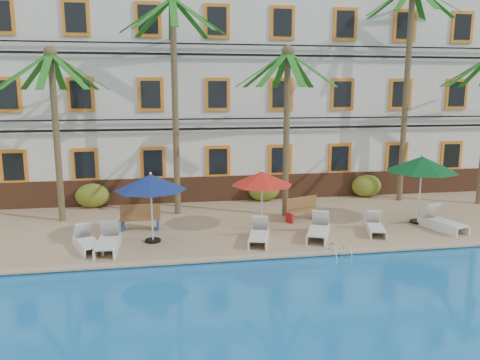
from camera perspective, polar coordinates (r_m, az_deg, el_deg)
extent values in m
plane|color=#384C23|center=(16.11, 5.81, -8.88)|extent=(100.00, 100.00, 0.00)
cube|color=tan|center=(20.72, 2.15, -3.97)|extent=(30.00, 12.00, 0.25)
cube|color=tan|center=(15.20, 6.74, -9.00)|extent=(30.00, 0.35, 0.06)
cube|color=silver|center=(24.94, -0.14, 10.46)|extent=(25.00, 6.00, 10.00)
cube|color=brown|center=(22.40, 1.15, -0.92)|extent=(25.00, 0.12, 1.20)
cube|color=orange|center=(22.72, -25.86, 1.48)|extent=(1.15, 0.10, 1.50)
cube|color=black|center=(22.67, -25.89, 1.46)|extent=(0.85, 0.04, 1.20)
cube|color=orange|center=(22.06, -18.36, 1.77)|extent=(1.15, 0.10, 1.50)
cube|color=black|center=(22.01, -18.38, 1.75)|extent=(0.85, 0.04, 1.20)
cube|color=orange|center=(21.80, -10.54, 2.04)|extent=(1.15, 0.10, 1.50)
cube|color=black|center=(21.75, -10.55, 2.02)|extent=(0.85, 0.04, 1.20)
cube|color=orange|center=(21.96, -2.69, 2.27)|extent=(1.15, 0.10, 1.50)
cube|color=black|center=(21.91, -2.67, 2.25)|extent=(0.85, 0.04, 1.20)
cube|color=orange|center=(22.51, 4.92, 2.46)|extent=(1.15, 0.10, 1.50)
cube|color=black|center=(22.46, 4.95, 2.44)|extent=(0.85, 0.04, 1.20)
cube|color=orange|center=(23.44, 12.04, 2.59)|extent=(1.15, 0.10, 1.50)
cube|color=black|center=(23.39, 12.09, 2.57)|extent=(0.85, 0.04, 1.20)
cube|color=orange|center=(24.70, 18.54, 2.68)|extent=(1.15, 0.10, 1.50)
cube|color=black|center=(24.66, 18.59, 2.66)|extent=(0.85, 0.04, 1.20)
cube|color=orange|center=(26.24, 24.33, 2.73)|extent=(1.15, 0.10, 1.50)
cube|color=black|center=(26.20, 24.39, 2.71)|extent=(0.85, 0.04, 1.20)
cube|color=orange|center=(22.48, -26.51, 9.29)|extent=(1.15, 0.10, 1.50)
cube|color=black|center=(22.43, -26.55, 9.29)|extent=(0.85, 0.04, 1.20)
cube|color=orange|center=(21.82, -18.85, 9.83)|extent=(1.15, 0.10, 1.50)
cube|color=black|center=(21.77, -18.87, 9.83)|extent=(0.85, 0.04, 1.20)
cube|color=orange|center=(21.56, -10.83, 10.21)|extent=(1.15, 0.10, 1.50)
cube|color=black|center=(21.51, -10.84, 10.21)|extent=(0.85, 0.04, 1.20)
cube|color=orange|center=(21.71, -2.76, 10.39)|extent=(1.15, 0.10, 1.50)
cube|color=black|center=(21.66, -2.75, 10.39)|extent=(0.85, 0.04, 1.20)
cube|color=orange|center=(22.27, 5.05, 10.37)|extent=(1.15, 0.10, 1.50)
cube|color=black|center=(22.22, 5.08, 10.37)|extent=(0.85, 0.04, 1.20)
cube|color=orange|center=(23.21, 12.35, 10.18)|extent=(1.15, 0.10, 1.50)
cube|color=black|center=(23.16, 12.40, 10.18)|extent=(0.85, 0.04, 1.20)
cube|color=orange|center=(24.48, 18.98, 9.87)|extent=(1.15, 0.10, 1.50)
cube|color=black|center=(24.44, 19.03, 9.87)|extent=(0.85, 0.04, 1.20)
cube|color=orange|center=(26.04, 24.87, 9.49)|extent=(1.15, 0.10, 1.50)
cube|color=black|center=(26.00, 24.93, 9.48)|extent=(0.85, 0.04, 1.20)
cube|color=orange|center=(22.68, -27.23, 17.37)|extent=(1.15, 0.10, 1.50)
cube|color=orange|center=(22.02, -19.38, 18.17)|extent=(1.15, 0.10, 1.50)
cube|color=black|center=(21.98, -19.41, 18.18)|extent=(0.85, 0.04, 1.20)
cube|color=orange|center=(21.77, -11.15, 18.65)|extent=(1.15, 0.10, 1.50)
cube|color=black|center=(21.72, -11.15, 18.67)|extent=(0.85, 0.04, 1.20)
cube|color=orange|center=(21.92, -2.84, 18.78)|extent=(1.15, 0.10, 1.50)
cube|color=black|center=(21.87, -2.83, 18.80)|extent=(0.85, 0.04, 1.20)
cube|color=orange|center=(22.47, 5.19, 18.55)|extent=(1.15, 0.10, 1.50)
cube|color=black|center=(22.43, 5.23, 18.57)|extent=(0.85, 0.04, 1.20)
cube|color=orange|center=(23.40, 12.68, 18.03)|extent=(1.15, 0.10, 1.50)
cube|color=black|center=(23.36, 12.73, 18.05)|extent=(0.85, 0.04, 1.20)
cube|color=orange|center=(24.67, 19.45, 17.31)|extent=(1.15, 0.10, 1.50)
cube|color=black|center=(24.62, 19.51, 17.32)|extent=(0.85, 0.04, 1.20)
cube|color=orange|center=(26.21, 25.45, 16.48)|extent=(1.15, 0.10, 1.50)
cube|color=black|center=(26.17, 25.51, 16.48)|extent=(0.85, 0.04, 1.20)
cube|color=black|center=(21.86, 1.25, 6.33)|extent=(25.00, 0.08, 0.10)
cube|color=black|center=(21.83, 1.26, 7.51)|extent=(25.00, 0.08, 0.06)
cube|color=black|center=(21.85, 1.29, 14.99)|extent=(25.00, 0.08, 0.10)
cube|color=black|center=(21.89, 1.29, 16.17)|extent=(25.00, 0.08, 0.06)
cylinder|color=brown|center=(19.72, -21.45, 4.64)|extent=(0.26, 0.26, 6.59)
sphere|color=brown|center=(19.68, -22.13, 14.22)|extent=(0.50, 0.50, 0.50)
cube|color=#196317|center=(20.66, -21.37, 12.16)|extent=(0.28, 2.10, 1.40)
cube|color=#196317|center=(20.52, -23.60, 12.01)|extent=(1.68, 1.68, 1.40)
cube|color=#196317|center=(19.88, -24.99, 11.97)|extent=(2.10, 0.28, 1.40)
cube|color=#196317|center=(19.09, -24.66, 12.08)|extent=(1.68, 1.68, 1.40)
cube|color=#196317|center=(18.62, -22.67, 12.29)|extent=(0.28, 2.10, 1.40)
cube|color=#196317|center=(18.77, -20.22, 12.43)|extent=(1.68, 1.68, 1.40)
cube|color=#196317|center=(19.45, -18.92, 12.44)|extent=(2.10, 0.28, 1.40)
cube|color=#196317|center=(20.23, -19.46, 12.32)|extent=(1.68, 1.68, 1.40)
cylinder|color=brown|center=(19.55, -7.90, 8.44)|extent=(0.26, 0.26, 8.77)
cube|color=#196317|center=(20.78, -8.28, 18.80)|extent=(0.28, 2.10, 1.40)
cube|color=#196317|center=(20.47, -10.44, 18.86)|extent=(1.68, 1.68, 1.40)
cube|color=#196317|center=(19.74, -11.40, 19.12)|extent=(2.10, 0.28, 1.40)
cube|color=#196317|center=(19.01, -10.49, 19.48)|extent=(1.68, 1.68, 1.40)
cube|color=#196317|center=(18.72, -8.10, 19.69)|extent=(0.28, 2.10, 1.40)
cube|color=#196317|center=(19.06, -5.78, 19.58)|extent=(1.68, 1.68, 1.40)
cube|color=#196317|center=(19.81, -5.00, 19.26)|extent=(2.10, 0.28, 1.40)
cube|color=#196317|center=(20.51, -6.08, 18.95)|extent=(1.68, 1.68, 1.40)
cylinder|color=brown|center=(19.22, 5.67, 5.34)|extent=(0.26, 0.26, 6.69)
sphere|color=brown|center=(19.19, 5.86, 15.32)|extent=(0.50, 0.50, 0.50)
cube|color=#196317|center=(20.16, 5.02, 13.16)|extent=(0.28, 2.10, 1.40)
cube|color=#196317|center=(19.69, 3.11, 13.24)|extent=(1.68, 1.68, 1.40)
cube|color=#196317|center=(18.90, 2.69, 13.34)|extent=(2.10, 0.28, 1.40)
cube|color=#196317|center=(18.26, 4.16, 13.42)|extent=(1.68, 1.68, 1.40)
cube|color=#196317|center=(18.15, 6.72, 13.39)|extent=(0.28, 2.10, 1.40)
cube|color=#196317|center=(18.66, 8.68, 13.27)|extent=(1.68, 1.68, 1.40)
cube|color=#196317|center=(19.45, 8.86, 13.16)|extent=(2.10, 0.28, 1.40)
cube|color=#196317|center=(20.06, 7.33, 13.13)|extent=(1.68, 1.68, 1.40)
cylinder|color=brown|center=(23.16, 19.56, 9.56)|extent=(0.26, 0.26, 9.80)
cube|color=#196317|center=(24.40, 18.97, 19.58)|extent=(0.28, 2.10, 1.40)
cube|color=#196317|center=(23.80, 17.68, 19.89)|extent=(1.68, 1.68, 1.40)
cube|color=#196317|center=(23.01, 17.85, 20.21)|extent=(2.10, 0.28, 1.40)
cube|color=#196317|center=(24.01, 22.54, 19.50)|extent=(2.10, 0.28, 1.40)
cube|color=#196317|center=(24.48, 20.94, 19.42)|extent=(1.68, 1.68, 1.40)
cube|color=#196317|center=(24.77, 26.82, 11.70)|extent=(0.28, 2.10, 1.40)
cube|color=#196317|center=(24.09, 25.81, 11.84)|extent=(1.68, 1.68, 1.40)
cube|color=#196317|center=(23.31, 26.24, 11.88)|extent=(2.10, 0.28, 1.40)
ellipsoid|color=#1B5A19|center=(21.92, -17.53, -1.83)|extent=(1.50, 0.90, 1.10)
ellipsoid|color=#1B5A19|center=(22.22, 2.95, -1.17)|extent=(1.50, 0.90, 1.10)
ellipsoid|color=#1B5A19|center=(23.86, 15.16, -0.70)|extent=(1.50, 0.90, 1.10)
cylinder|color=black|center=(16.68, -10.57, -7.26)|extent=(0.55, 0.55, 0.08)
cylinder|color=silver|center=(16.37, -10.71, -3.46)|extent=(0.06, 0.06, 2.36)
cone|color=navy|center=(16.17, -10.82, -0.24)|extent=(2.46, 2.46, 0.54)
sphere|color=silver|center=(16.11, -10.86, 0.79)|extent=(0.10, 0.10, 0.10)
cylinder|color=black|center=(17.75, 2.64, -5.98)|extent=(0.52, 0.52, 0.07)
cylinder|color=silver|center=(17.47, 2.67, -2.61)|extent=(0.06, 0.06, 2.22)
cone|color=red|center=(17.29, 2.70, 0.22)|extent=(2.31, 2.31, 0.51)
sphere|color=silver|center=(17.24, 2.71, 1.12)|extent=(0.10, 0.10, 0.10)
cylinder|color=black|center=(19.97, 20.84, -4.76)|extent=(0.62, 0.62, 0.09)
cylinder|color=silver|center=(19.68, 21.09, -1.18)|extent=(0.06, 0.06, 2.64)
cone|color=#07471C|center=(19.51, 21.30, 1.82)|extent=(2.75, 2.75, 0.60)
sphere|color=silver|center=(19.46, 21.37, 2.78)|extent=(0.10, 0.10, 0.10)
cube|color=silver|center=(16.11, -17.92, -7.31)|extent=(0.96, 1.33, 0.06)
cube|color=silver|center=(16.83, -18.63, -5.82)|extent=(0.68, 0.62, 0.60)
cube|color=silver|center=(16.32, -19.04, -7.73)|extent=(0.68, 1.62, 0.28)
cube|color=silver|center=(16.43, -17.13, -7.49)|extent=(0.68, 1.62, 0.28)
cube|color=silver|center=(15.80, -15.97, -7.45)|extent=(0.65, 1.34, 0.06)
cube|color=silver|center=(16.60, -15.58, -5.70)|extent=(0.62, 0.51, 0.66)
cube|color=silver|center=(16.14, -16.89, -7.76)|extent=(0.12, 1.88, 0.31)
cube|color=silver|center=(16.05, -14.72, -7.74)|extent=(0.12, 1.88, 0.31)
cube|color=silver|center=(16.03, 2.27, -6.83)|extent=(0.90, 1.36, 0.06)
cube|color=silver|center=(16.79, 2.49, -5.22)|extent=(0.68, 0.60, 0.62)
cube|color=silver|center=(16.32, 1.31, -7.09)|extent=(0.54, 1.72, 0.29)
cube|color=silver|center=(16.29, 3.35, -7.15)|extent=(0.54, 1.72, 0.29)
cube|color=silver|center=(16.69, 9.46, -6.17)|extent=(1.12, 1.47, 0.06)
cube|color=silver|center=(17.51, 9.78, -4.56)|extent=(0.77, 0.70, 0.67)
cube|color=silver|center=(17.02, 8.49, -6.43)|extent=(0.85, 1.76, 0.31)
cube|color=silver|center=(16.97, 10.57, -6.55)|extent=(0.85, 1.76, 0.31)
cube|color=silver|center=(17.74, 16.30, -5.60)|extent=(0.84, 1.25, 0.05)
cube|color=silver|center=(18.44, 15.95, -4.30)|extent=(0.63, 0.56, 0.57)
cube|color=silver|center=(17.95, 15.33, -5.86)|extent=(0.52, 1.58, 0.26)
cube|color=silver|center=(18.03, 17.00, -5.87)|extent=(0.52, 1.58, 0.26)
cube|color=silver|center=(19.12, 24.07, -4.79)|extent=(0.93, 1.45, 0.06)
cube|color=silver|center=(19.66, 22.13, -3.52)|extent=(0.72, 0.63, 0.67)
cube|color=silver|center=(19.11, 22.84, -5.25)|extent=(0.53, 1.86, 0.31)
cube|color=silver|center=(19.55, 24.08, -4.99)|extent=(0.53, 1.86, 0.31)
cube|color=olive|center=(18.03, -12.07, -4.65)|extent=(1.52, 0.52, 0.06)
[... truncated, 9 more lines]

